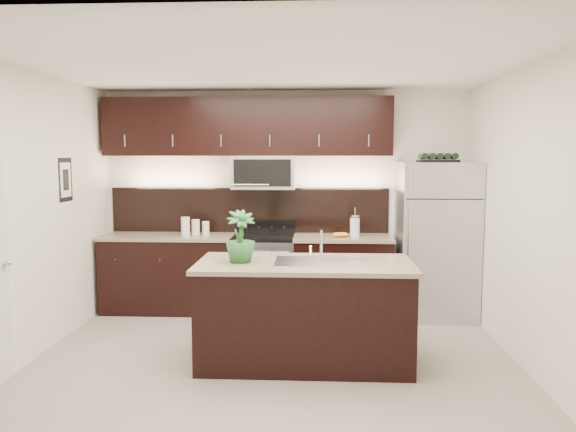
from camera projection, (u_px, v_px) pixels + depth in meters
The scene contains 12 objects.
ground at pixel (273, 362), 5.19m from camera, with size 4.50×4.50×0.00m, color gray.
room_walls at pixel (260, 179), 4.98m from camera, with size 4.52×4.02×2.71m.
counter_run at pixel (247, 274), 6.84m from camera, with size 3.51×0.65×0.94m.
upper_fixtures at pixel (249, 136), 6.81m from camera, with size 3.49×0.40×1.66m.
island at pixel (305, 312), 5.15m from camera, with size 1.96×0.96×0.94m.
sink_faucet at pixel (321, 260), 5.10m from camera, with size 0.84×0.50×0.28m.
refrigerator at pixel (436, 240), 6.62m from camera, with size 0.88×0.80×1.83m, color #B2B2B7.
wine_rack at pixel (438, 158), 6.52m from camera, with size 0.45×0.28×0.11m.
plant at pixel (240, 236), 5.06m from camera, with size 0.26×0.26×0.47m, color #255E28.
canisters at pixel (193, 227), 6.80m from camera, with size 0.32×0.20×0.23m.
french_press at pixel (355, 226), 6.66m from camera, with size 0.12×0.12×0.34m.
bananas at pixel (335, 235), 6.66m from camera, with size 0.19×0.15×0.06m, color gold.
Camera 1 is at (0.39, -5.00, 1.90)m, focal length 35.00 mm.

